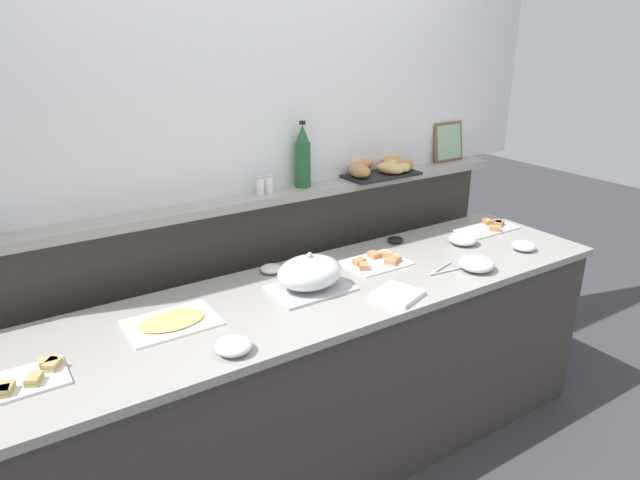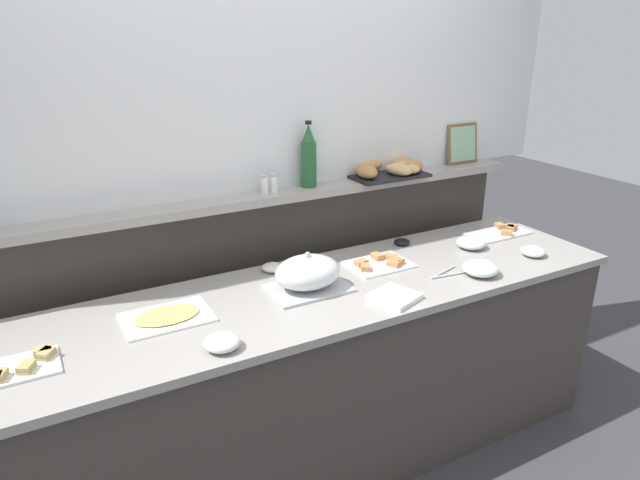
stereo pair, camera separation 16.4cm
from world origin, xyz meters
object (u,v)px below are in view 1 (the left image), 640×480
object	(u,v)px
sandwich_platter_rear	(20,381)
serving_cloche	(310,274)
cold_cuts_platter	(172,322)
framed_picture	(448,142)
sandwich_platter_front	(377,262)
pepper_shaker	(269,184)
condiment_bowl_dark	(271,269)
bread_basket	(382,168)
salt_shaker	(260,186)
condiment_bowl_red	(395,240)
glass_bowl_medium	(524,246)
serving_tongs	(443,270)
glass_bowl_extra	(233,346)
glass_bowl_small	(476,264)
sandwich_platter_side	(489,228)
wine_bottle_green	(303,158)
napkin_stack	(397,294)
glass_bowl_large	(463,239)

from	to	relation	value
sandwich_platter_rear	serving_cloche	size ratio (longest dim) A/B	0.87
cold_cuts_platter	framed_picture	size ratio (longest dim) A/B	1.49
sandwich_platter_front	pepper_shaker	size ratio (longest dim) A/B	3.28
cold_cuts_platter	condiment_bowl_dark	bearing A→B (deg)	22.29
bread_basket	salt_shaker	bearing A→B (deg)	178.84
condiment_bowl_red	framed_picture	distance (m)	0.74
glass_bowl_medium	serving_tongs	size ratio (longest dim) A/B	0.63
glass_bowl_extra	condiment_bowl_dark	bearing A→B (deg)	50.91
glass_bowl_small	framed_picture	xyz separation A→B (m)	(0.49, 0.71, 0.39)
pepper_shaker	framed_picture	distance (m)	1.19
salt_shaker	pepper_shaker	bearing A→B (deg)	0.00
sandwich_platter_side	wine_bottle_green	world-z (taller)	wine_bottle_green
glass_bowl_extra	napkin_stack	size ratio (longest dim) A/B	0.75
sandwich_platter_front	glass_bowl_medium	size ratio (longest dim) A/B	2.45
cold_cuts_platter	glass_bowl_medium	world-z (taller)	glass_bowl_medium
salt_shaker	condiment_bowl_dark	bearing A→B (deg)	-106.21
serving_cloche	salt_shaker	bearing A→B (deg)	89.68
serving_tongs	sandwich_platter_front	bearing A→B (deg)	131.01
sandwich_platter_side	bread_basket	bearing A→B (deg)	149.16
cold_cuts_platter	condiment_bowl_red	distance (m)	1.27
condiment_bowl_red	framed_picture	bearing A→B (deg)	22.53
serving_tongs	serving_cloche	bearing A→B (deg)	165.09
glass_bowl_large	glass_bowl_small	bearing A→B (deg)	-125.86
condiment_bowl_dark	glass_bowl_large	bearing A→B (deg)	-12.56
sandwich_platter_rear	condiment_bowl_dark	xyz separation A→B (m)	(1.06, 0.33, 0.01)
sandwich_platter_rear	serving_tongs	world-z (taller)	sandwich_platter_rear
sandwich_platter_rear	wine_bottle_green	size ratio (longest dim) A/B	0.94
sandwich_platter_rear	condiment_bowl_dark	bearing A→B (deg)	17.54
sandwich_platter_front	napkin_stack	size ratio (longest dim) A/B	1.68
cold_cuts_platter	glass_bowl_medium	bearing A→B (deg)	-7.39
glass_bowl_large	framed_picture	world-z (taller)	framed_picture
sandwich_platter_side	salt_shaker	world-z (taller)	salt_shaker
sandwich_platter_rear	glass_bowl_small	xyz separation A→B (m)	(1.85, -0.15, 0.02)
glass_bowl_small	condiment_bowl_red	distance (m)	0.48
glass_bowl_large	glass_bowl_small	xyz separation A→B (m)	(-0.19, -0.27, 0.00)
sandwich_platter_rear	sandwich_platter_side	xyz separation A→B (m)	(2.33, 0.19, -0.00)
serving_cloche	salt_shaker	xyz separation A→B (m)	(0.00, 0.43, 0.28)
sandwich_platter_side	bread_basket	distance (m)	0.69
napkin_stack	wine_bottle_green	distance (m)	0.82
glass_bowl_small	sandwich_platter_side	bearing A→B (deg)	35.89
condiment_bowl_dark	wine_bottle_green	size ratio (longest dim) A/B	0.31
glass_bowl_small	pepper_shaker	world-z (taller)	pepper_shaker
glass_bowl_extra	napkin_stack	world-z (taller)	glass_bowl_extra
glass_bowl_extra	bread_basket	distance (m)	1.41
cold_cuts_platter	framed_picture	bearing A→B (deg)	13.61
condiment_bowl_dark	wine_bottle_green	bearing A→B (deg)	33.56
glass_bowl_medium	wine_bottle_green	bearing A→B (deg)	144.47
napkin_stack	bread_basket	world-z (taller)	bread_basket
sandwich_platter_side	wine_bottle_green	bearing A→B (deg)	161.29
sandwich_platter_rear	sandwich_platter_side	distance (m)	2.34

